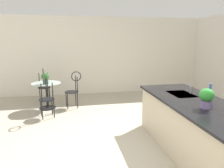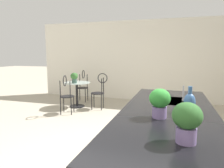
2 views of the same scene
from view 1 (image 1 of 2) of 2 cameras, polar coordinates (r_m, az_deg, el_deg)
ground_plane at (r=3.97m, az=7.90°, el=-17.15°), size 40.00×40.00×0.00m
wall_left_window at (r=7.64m, az=-2.29°, el=7.64°), size 0.12×7.80×2.70m
kitchen_island at (r=3.88m, az=21.78°, el=-11.04°), size 2.80×1.06×0.92m
bistro_table at (r=6.20m, az=-17.15°, el=-2.36°), size 0.80×0.80×0.74m
chair_near_window at (r=6.92m, az=-17.90°, el=0.11°), size 0.51×0.43×1.04m
chair_by_island at (r=5.44m, az=-17.19°, el=-2.98°), size 0.52×0.46×1.04m
chair_toward_desk at (r=6.11m, az=-10.40°, el=-1.03°), size 0.43×0.51×1.04m
sink_faucet at (r=4.25m, az=20.44°, el=-0.96°), size 0.02×0.02×0.22m
potted_plant_on_table at (r=5.97m, az=-17.55°, el=1.64°), size 0.21×0.21×0.30m
potted_plant_counter_near at (r=3.41m, az=24.16°, el=-3.24°), size 0.22×0.22×0.30m
vase_on_counter at (r=3.87m, az=24.88°, el=-2.53°), size 0.13×0.13×0.29m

